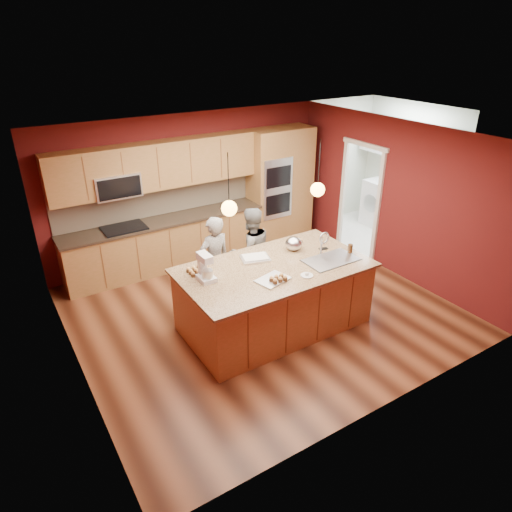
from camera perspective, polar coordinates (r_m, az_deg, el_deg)
floor at (r=7.28m, az=0.64°, el=-6.77°), size 5.50×5.50×0.00m
ceiling at (r=6.23m, az=0.77°, el=14.49°), size 5.50×5.50×0.00m
wall_back at (r=8.72m, az=-8.31°, el=8.52°), size 5.50×0.00×5.50m
wall_front at (r=4.97m, az=16.55°, el=-6.82°), size 5.50×0.00×5.50m
wall_left at (r=5.79m, az=-22.91°, el=-2.95°), size 0.00×5.00×5.00m
wall_right at (r=8.36m, az=16.89°, el=6.86°), size 0.00×5.00×5.00m
cabinet_run at (r=8.38m, az=-11.66°, el=4.85°), size 3.74×0.64×2.30m
oven_column at (r=9.39m, az=2.97°, el=8.78°), size 1.30×0.62×2.30m
doorway_trim at (r=8.95m, az=12.80°, el=6.58°), size 0.08×1.11×2.20m
laundry_room at (r=10.14m, az=18.52°, el=13.49°), size 2.60×2.70×2.70m
pendant_left at (r=5.70m, az=-3.37°, el=6.00°), size 0.20×0.20×0.80m
pendant_right at (r=6.45m, az=7.71°, el=8.26°), size 0.20×0.20×0.80m
island at (r=6.69m, az=2.38°, el=-4.98°), size 2.69×1.50×1.37m
person_left at (r=7.12m, az=-5.21°, el=-0.73°), size 0.59×0.42×1.50m
person_right at (r=7.41m, az=-0.67°, el=0.52°), size 0.76×0.61×1.51m
stand_mixer at (r=6.06m, az=-6.34°, el=-1.62°), size 0.20×0.28×0.38m
sheet_cake at (r=6.63m, az=-0.10°, el=-0.24°), size 0.48×0.41×0.05m
cooling_rack at (r=6.09m, az=2.10°, el=-2.96°), size 0.49×0.40×0.02m
mixing_bowl at (r=6.91m, az=4.74°, el=1.55°), size 0.26×0.26×0.22m
plate at (r=6.23m, az=6.39°, el=-2.43°), size 0.17×0.17×0.01m
tumbler at (r=6.94m, az=11.68°, el=0.89°), size 0.07×0.07×0.14m
phone at (r=7.02m, az=8.42°, el=0.91°), size 0.15×0.10×0.01m
cupcakes_left at (r=6.33m, az=-7.18°, el=-1.73°), size 0.31×0.23×0.07m
cupcakes_rack at (r=6.03m, az=2.81°, el=-2.81°), size 0.24×0.16×0.07m
cupcakes_right at (r=7.17m, az=4.94°, el=1.88°), size 0.23×0.15×0.07m
washer at (r=10.17m, az=18.50°, el=5.15°), size 0.76×0.77×1.07m
dryer at (r=10.66m, az=15.32°, el=6.41°), size 0.64×0.66×1.02m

